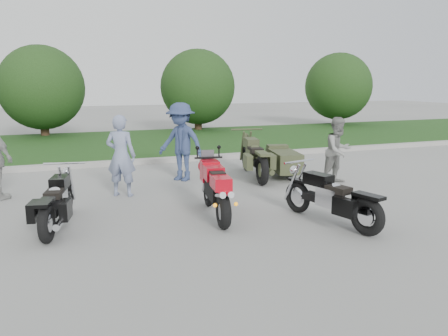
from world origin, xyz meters
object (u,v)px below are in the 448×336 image
object	(u,v)px
cruiser_sidecar	(272,160)
person_grey	(338,150)
person_stripe	(121,156)
cruiser_right	(334,200)
sportbike_red	(216,188)
cruiser_left	(57,205)
person_denim	(181,142)

from	to	relation	value
cruiser_sidecar	person_grey	size ratio (longest dim) A/B	1.56
person_stripe	person_grey	distance (m)	5.14
cruiser_right	cruiser_sidecar	size ratio (longest dim) A/B	0.85
sportbike_red	person_grey	xyz separation A→B (m)	(3.70, 1.59, 0.25)
cruiser_left	person_denim	distance (m)	4.14
sportbike_red	person_stripe	size ratio (longest dim) A/B	1.14
cruiser_sidecar	person_denim	distance (m)	2.38
person_grey	cruiser_right	bearing A→B (deg)	-136.53
person_stripe	person_denim	world-z (taller)	person_denim
cruiser_left	person_denim	bearing A→B (deg)	56.66
cruiser_sidecar	person_stripe	bearing A→B (deg)	-161.17
cruiser_right	cruiser_left	bearing A→B (deg)	147.19
person_stripe	cruiser_right	bearing A→B (deg)	162.47
cruiser_left	cruiser_sidecar	xyz separation A→B (m)	(5.19, 2.38, 0.04)
person_stripe	person_denim	size ratio (longest dim) A/B	0.91
sportbike_red	cruiser_sidecar	size ratio (longest dim) A/B	0.79
sportbike_red	person_denim	distance (m)	3.25
person_denim	person_stripe	bearing A→B (deg)	-98.07
sportbike_red	cruiser_right	size ratio (longest dim) A/B	0.94
cruiser_right	person_grey	bearing A→B (deg)	39.20
cruiser_right	sportbike_red	bearing A→B (deg)	133.33
cruiser_right	person_grey	world-z (taller)	person_grey
sportbike_red	cruiser_left	world-z (taller)	sportbike_red
cruiser_right	cruiser_sidecar	world-z (taller)	cruiser_sidecar
cruiser_right	person_denim	bearing A→B (deg)	94.95
sportbike_red	cruiser_left	xyz separation A→B (m)	(-2.72, 0.33, -0.14)
cruiser_right	person_grey	size ratio (longest dim) A/B	1.33
cruiser_right	person_stripe	bearing A→B (deg)	119.11
cruiser_sidecar	person_grey	distance (m)	1.70
cruiser_left	person_grey	distance (m)	6.55
sportbike_red	person_stripe	world-z (taller)	person_stripe
cruiser_right	cruiser_sidecar	bearing A→B (deg)	64.53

